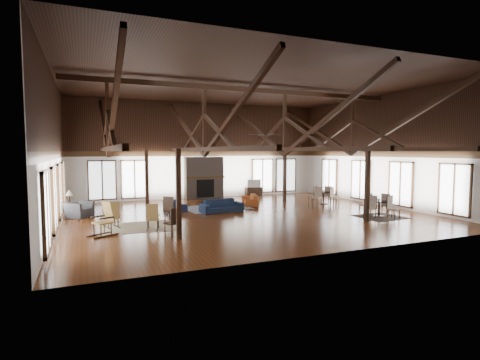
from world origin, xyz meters
name	(u,v)px	position (x,y,z in m)	size (l,w,h in m)	color
floor	(246,215)	(0.00, 0.00, 0.00)	(16.00, 16.00, 0.00)	#582812
ceiling	(246,84)	(0.00, 0.00, 6.00)	(16.00, 14.00, 0.02)	black
wall_back	(202,151)	(0.00, 7.00, 3.00)	(16.00, 0.02, 6.00)	silver
wall_front	(343,150)	(0.00, -7.00, 3.00)	(16.00, 0.02, 6.00)	silver
wall_left	(53,150)	(-8.00, 0.00, 3.00)	(0.02, 14.00, 6.00)	silver
wall_right	(381,150)	(8.00, 0.00, 3.00)	(0.02, 14.00, 6.00)	silver
roof_truss	(246,128)	(0.00, 0.00, 4.03)	(15.60, 14.07, 3.14)	black
post_grid	(246,182)	(0.00, 0.00, 1.52)	(8.16, 7.16, 3.05)	black
fireplace	(204,178)	(0.00, 6.67, 1.29)	(2.50, 0.69, 2.60)	brown
ceiling_fan	(266,134)	(0.50, -1.00, 3.73)	(1.60, 1.60, 0.75)	black
sofa_navy_front	(222,206)	(-0.78, 1.20, 0.31)	(2.09, 0.82, 0.61)	#131F36
sofa_navy_left	(175,204)	(-2.76, 2.71, 0.28)	(0.75, 1.93, 0.56)	#151E3A
sofa_orange	(250,200)	(1.53, 2.99, 0.28)	(0.74, 1.90, 0.55)	#A04B1F
coffee_table	(216,201)	(-0.64, 2.48, 0.36)	(1.10, 0.58, 0.41)	brown
vase	(219,198)	(-0.49, 2.47, 0.52)	(0.20, 0.20, 0.21)	#B2B2B2
armchair	(79,210)	(-7.20, 2.23, 0.34)	(1.06, 0.93, 0.69)	#323235
side_table_lamp	(70,205)	(-7.60, 3.09, 0.45)	(0.46, 0.46, 1.18)	black
rocking_chair_a	(112,215)	(-5.97, -0.76, 0.48)	(0.62, 0.88, 1.03)	olive
rocking_chair_b	(153,218)	(-4.60, -1.77, 0.47)	(0.60, 0.86, 1.00)	olive
rocking_chair_c	(105,219)	(-6.28, -2.03, 0.57)	(1.06, 0.89, 1.21)	olive
side_chair_a	(170,207)	(-3.70, -0.55, 0.64)	(0.66, 0.66, 1.10)	black
side_chair_b	(174,220)	(-4.10, -3.14, 0.59)	(0.58, 0.58, 1.02)	black
cafe_table_near	(379,206)	(5.39, -2.72, 0.49)	(1.93, 1.93, 0.98)	black
cafe_table_far	(324,195)	(5.46, 1.65, 0.47)	(1.83, 1.83, 0.95)	black
cup_near	(379,200)	(5.43, -2.65, 0.76)	(0.12, 0.12, 0.09)	#B2B2B2
cup_far	(324,191)	(5.42, 1.59, 0.73)	(0.12, 0.12, 0.09)	#B2B2B2
tv_console	(254,191)	(3.47, 6.75, 0.28)	(1.11, 0.42, 0.56)	black
television	(254,183)	(3.48, 6.75, 0.82)	(0.92, 0.12, 0.53)	#B2B2B2
rug_tan	(138,227)	(-5.06, -1.00, 0.01)	(2.88, 2.26, 0.01)	tan
rug_navy	(216,208)	(-0.62, 2.49, 0.01)	(3.28, 2.46, 0.01)	#182043
rug_dark	(380,217)	(5.36, -2.85, 0.01)	(1.98, 1.80, 0.01)	black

